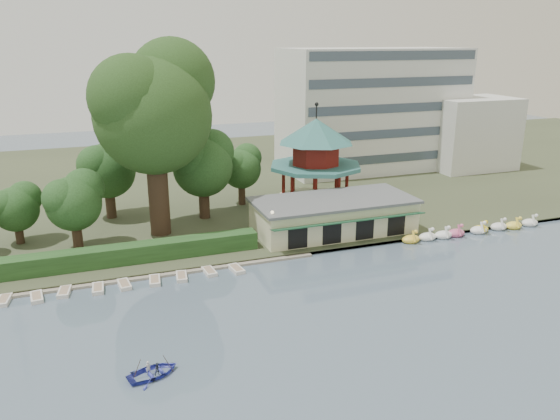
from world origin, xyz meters
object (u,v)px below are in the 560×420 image
boathouse (333,215)px  rowboat_with_passengers (153,369)px  big_tree (154,105)px  dock (146,276)px  pavilion (316,154)px

boathouse → rowboat_with_passengers: bearing=-137.6°
big_tree → rowboat_with_passengers: 31.55m
dock → pavilion: (24.00, 14.80, 7.36)m
pavilion → dock: bearing=-148.3°
pavilion → rowboat_with_passengers: 41.04m
boathouse → rowboat_with_passengers: boathouse is taller
pavilion → big_tree: bearing=-169.7°
pavilion → big_tree: size_ratio=0.62×
dock → rowboat_with_passengers: bearing=-94.9°
boathouse → rowboat_with_passengers: size_ratio=3.28×
dock → big_tree: bearing=73.9°
pavilion → big_tree: (-20.83, -3.79, 7.52)m
boathouse → pavilion: bearing=78.7°
dock → boathouse: size_ratio=1.83×
boathouse → big_tree: (-18.83, 6.23, 12.64)m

